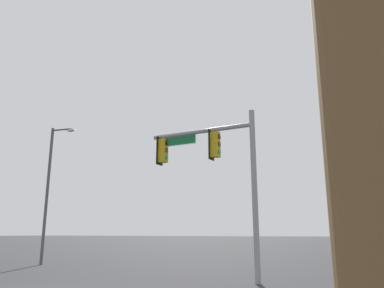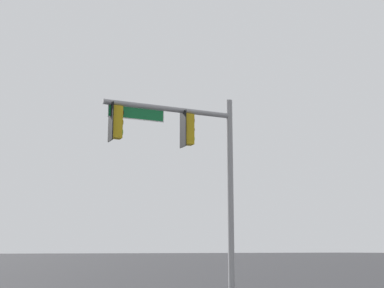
% 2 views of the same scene
% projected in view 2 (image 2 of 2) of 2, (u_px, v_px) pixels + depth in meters
% --- Properties ---
extents(signal_pole_near, '(4.88, 0.72, 6.81)m').
position_uv_depth(signal_pole_near, '(187.00, 149.00, 18.75)').
color(signal_pole_near, gray).
rests_on(signal_pole_near, ground_plane).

